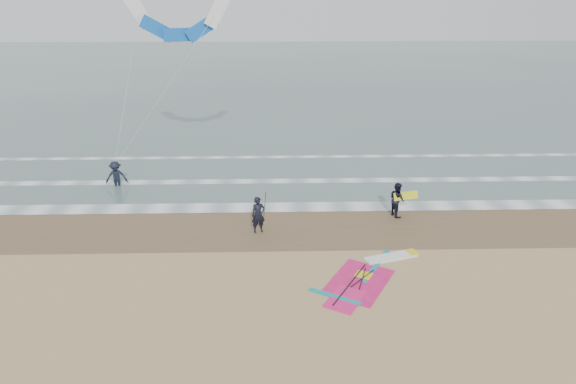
{
  "coord_description": "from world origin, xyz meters",
  "views": [
    {
      "loc": [
        -2.34,
        -16.28,
        10.96
      ],
      "look_at": [
        -1.8,
        5.0,
        2.2
      ],
      "focal_mm": 32.0,
      "sensor_mm": 36.0,
      "label": 1
    }
  ],
  "objects_px": {
    "surf_kite": "(179,23)",
    "person_walking": "(397,199)",
    "windsurf_rig": "(369,275)",
    "person_standing": "(258,215)",
    "person_wading": "(116,171)"
  },
  "relations": [
    {
      "from": "person_walking",
      "to": "person_standing",
      "type": "bearing_deg",
      "value": 83.72
    },
    {
      "from": "surf_kite",
      "to": "person_walking",
      "type": "bearing_deg",
      "value": -34.59
    },
    {
      "from": "windsurf_rig",
      "to": "person_wading",
      "type": "bearing_deg",
      "value": 142.03
    },
    {
      "from": "person_walking",
      "to": "surf_kite",
      "type": "xyz_separation_m",
      "value": [
        -11.59,
        7.99,
        7.82
      ]
    },
    {
      "from": "person_standing",
      "to": "windsurf_rig",
      "type": "bearing_deg",
      "value": -56.9
    },
    {
      "from": "windsurf_rig",
      "to": "person_standing",
      "type": "distance_m",
      "value": 6.12
    },
    {
      "from": "person_walking",
      "to": "person_wading",
      "type": "height_order",
      "value": "person_wading"
    },
    {
      "from": "windsurf_rig",
      "to": "surf_kite",
      "type": "xyz_separation_m",
      "value": [
        -9.24,
        13.68,
        8.67
      ]
    },
    {
      "from": "person_walking",
      "to": "surf_kite",
      "type": "bearing_deg",
      "value": 35.45
    },
    {
      "from": "person_walking",
      "to": "person_wading",
      "type": "distance_m",
      "value": 15.79
    },
    {
      "from": "person_standing",
      "to": "person_walking",
      "type": "xyz_separation_m",
      "value": [
        6.88,
        1.67,
        -0.0
      ]
    },
    {
      "from": "person_wading",
      "to": "person_walking",
      "type": "bearing_deg",
      "value": -24.6
    },
    {
      "from": "person_walking",
      "to": "surf_kite",
      "type": "relative_size",
      "value": 0.19
    },
    {
      "from": "person_standing",
      "to": "person_walking",
      "type": "height_order",
      "value": "person_standing"
    },
    {
      "from": "person_walking",
      "to": "surf_kite",
      "type": "distance_m",
      "value": 16.1
    }
  ]
}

